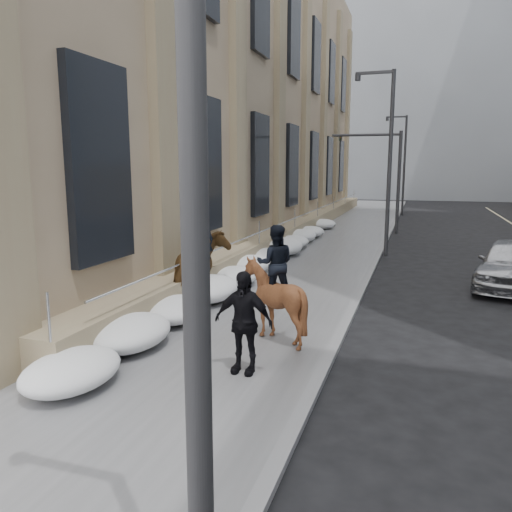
{
  "coord_description": "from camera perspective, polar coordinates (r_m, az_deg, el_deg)",
  "views": [
    {
      "loc": [
        4.22,
        -8.8,
        3.92
      ],
      "look_at": [
        0.35,
        3.02,
        1.7
      ],
      "focal_mm": 35.0,
      "sensor_mm": 36.0,
      "label": 1
    }
  ],
  "objects": [
    {
      "name": "bg_building_far",
      "position": [
        81.67,
        11.21,
        14.21
      ],
      "size": [
        24.0,
        12.0,
        20.0
      ],
      "primitive_type": "cube",
      "color": "gray",
      "rests_on": "ground"
    },
    {
      "name": "snow_bank",
      "position": [
        18.16,
        -0.33,
        -0.83
      ],
      "size": [
        1.7,
        18.1,
        0.76
      ],
      "color": "white",
      "rests_on": "sidewalk"
    },
    {
      "name": "streetlight_far",
      "position": [
        42.84,
        16.41,
        10.6
      ],
      "size": [
        1.71,
        0.24,
        8.0
      ],
      "color": "#2D2D30",
      "rests_on": "ground"
    },
    {
      "name": "traffic_signal",
      "position": [
        30.88,
        14.34,
        9.97
      ],
      "size": [
        4.1,
        0.22,
        6.0
      ],
      "color": "#2D2D30",
      "rests_on": "ground"
    },
    {
      "name": "limestone_building",
      "position": [
        30.69,
        -0.13,
        19.46
      ],
      "size": [
        6.1,
        44.0,
        18.0
      ],
      "color": "#877159",
      "rests_on": "ground"
    },
    {
      "name": "ground",
      "position": [
        10.52,
        -7.1,
        -11.84
      ],
      "size": [
        140.0,
        140.0,
        0.0
      ],
      "primitive_type": "plane",
      "color": "black",
      "rests_on": "ground"
    },
    {
      "name": "mounted_horse_right",
      "position": [
        11.1,
        2.04,
        -4.28
      ],
      "size": [
        1.84,
        1.96,
        2.56
      ],
      "rotation": [
        0.0,
        0.0,
        3.43
      ],
      "color": "#4C2915",
      "rests_on": "sidewalk"
    },
    {
      "name": "streetlight_mid",
      "position": [
        22.86,
        14.69,
        11.45
      ],
      "size": [
        1.71,
        0.24,
        8.0
      ],
      "color": "#2D2D30",
      "rests_on": "ground"
    },
    {
      "name": "pedestrian",
      "position": [
        9.32,
        -1.46,
        -7.55
      ],
      "size": [
        1.16,
        0.53,
        1.94
      ],
      "primitive_type": "imported",
      "rotation": [
        0.0,
        0.0,
        -0.05
      ],
      "color": "black",
      "rests_on": "sidewalk"
    },
    {
      "name": "sidewalk",
      "position": [
        19.65,
        5.36,
        -1.25
      ],
      "size": [
        5.0,
        80.0,
        0.12
      ],
      "primitive_type": "cube",
      "color": "#58585B",
      "rests_on": "ground"
    },
    {
      "name": "bg_building_mid",
      "position": [
        69.54,
        18.66,
        17.95
      ],
      "size": [
        30.0,
        12.0,
        28.0
      ],
      "primitive_type": "cube",
      "color": "slate",
      "rests_on": "ground"
    },
    {
      "name": "curb",
      "position": [
        19.26,
        12.98,
        -1.7
      ],
      "size": [
        0.24,
        80.0,
        0.12
      ],
      "primitive_type": "cube",
      "color": "slate",
      "rests_on": "ground"
    },
    {
      "name": "car_silver",
      "position": [
        18.24,
        27.25,
        -0.82
      ],
      "size": [
        3.05,
        5.11,
        1.63
      ],
      "primitive_type": "imported",
      "rotation": [
        0.0,
        0.0,
        -0.25
      ],
      "color": "gray",
      "rests_on": "ground"
    },
    {
      "name": "streetlight_near",
      "position": [
        3.24,
        -10.19,
        21.71
      ],
      "size": [
        1.71,
        0.24,
        8.0
      ],
      "color": "#2D2D30",
      "rests_on": "ground"
    },
    {
      "name": "mounted_horse_left",
      "position": [
        14.25,
        -6.29,
        -1.08
      ],
      "size": [
        1.09,
        2.33,
        2.64
      ],
      "rotation": [
        0.0,
        0.0,
        3.15
      ],
      "color": "#422B13",
      "rests_on": "sidewalk"
    }
  ]
}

